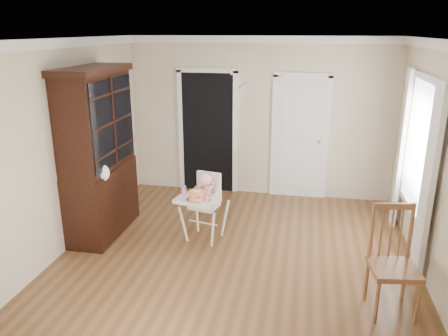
% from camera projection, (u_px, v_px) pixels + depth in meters
% --- Properties ---
extents(floor, '(5.00, 5.00, 0.00)m').
position_uv_depth(floor, '(234.00, 262.00, 5.51)').
color(floor, '#52391C').
rests_on(floor, ground).
extents(ceiling, '(5.00, 5.00, 0.00)m').
position_uv_depth(ceiling, '(236.00, 39.00, 4.69)').
color(ceiling, white).
rests_on(ceiling, wall_back).
extents(wall_back, '(4.50, 0.00, 4.50)m').
position_uv_depth(wall_back, '(259.00, 118.00, 7.44)').
color(wall_back, beige).
rests_on(wall_back, floor).
extents(wall_left, '(0.00, 5.00, 5.00)m').
position_uv_depth(wall_left, '(59.00, 150.00, 5.50)').
color(wall_left, beige).
rests_on(wall_left, floor).
extents(wall_right, '(0.00, 5.00, 5.00)m').
position_uv_depth(wall_right, '(441.00, 171.00, 4.69)').
color(wall_right, beige).
rests_on(wall_right, floor).
extents(crown_molding, '(4.50, 5.00, 0.12)m').
position_uv_depth(crown_molding, '(236.00, 45.00, 4.70)').
color(crown_molding, white).
rests_on(crown_molding, ceiling).
extents(doorway, '(1.06, 0.05, 2.22)m').
position_uv_depth(doorway, '(208.00, 130.00, 7.66)').
color(doorway, black).
rests_on(doorway, wall_back).
extents(closet_door, '(0.96, 0.09, 2.13)m').
position_uv_depth(closet_door, '(300.00, 139.00, 7.39)').
color(closet_door, white).
rests_on(closet_door, wall_back).
extents(window_right, '(0.13, 1.84, 2.30)m').
position_uv_depth(window_right, '(417.00, 156.00, 5.47)').
color(window_right, white).
rests_on(window_right, wall_right).
extents(high_chair, '(0.67, 0.77, 0.95)m').
position_uv_depth(high_chair, '(204.00, 199.00, 5.94)').
color(high_chair, white).
rests_on(high_chair, floor).
extents(baby, '(0.28, 0.24, 0.44)m').
position_uv_depth(baby, '(205.00, 189.00, 5.92)').
color(baby, beige).
rests_on(baby, high_chair).
extents(cake, '(0.27, 0.27, 0.12)m').
position_uv_depth(cake, '(196.00, 196.00, 5.71)').
color(cake, silver).
rests_on(cake, high_chair).
extents(sippy_cup, '(0.07, 0.07, 0.17)m').
position_uv_depth(sippy_cup, '(184.00, 190.00, 5.87)').
color(sippy_cup, pink).
rests_on(sippy_cup, high_chair).
extents(china_cabinet, '(0.62, 1.39, 2.34)m').
position_uv_depth(china_cabinet, '(99.00, 154.00, 5.99)').
color(china_cabinet, black).
rests_on(china_cabinet, floor).
extents(dining_chair, '(0.52, 0.52, 1.13)m').
position_uv_depth(dining_chair, '(393.00, 265.00, 4.42)').
color(dining_chair, brown).
rests_on(dining_chair, floor).
extents(streamer, '(0.24, 0.45, 0.15)m').
position_uv_depth(streamer, '(227.00, 68.00, 6.06)').
color(streamer, pink).
rests_on(streamer, ceiling).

